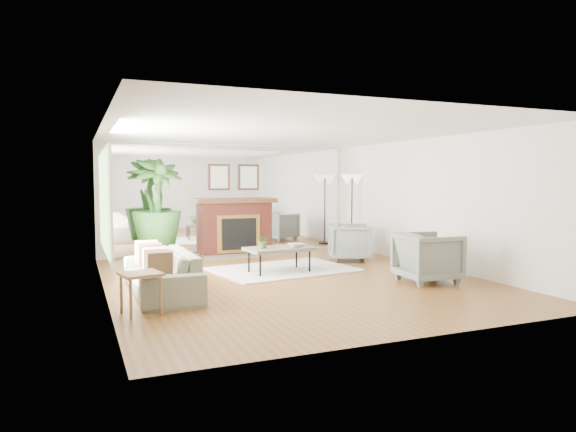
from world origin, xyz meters
name	(u,v)px	position (x,y,z in m)	size (l,w,h in m)	color
ground	(293,279)	(0.00, 0.00, 0.00)	(7.00, 7.00, 0.00)	brown
wall_left	(104,210)	(-2.99, 0.00, 1.25)	(0.02, 7.00, 2.50)	silver
wall_right	(437,203)	(2.99, 0.00, 1.25)	(0.02, 7.00, 2.50)	silver
wall_back	(233,199)	(0.00, 3.49, 1.25)	(6.00, 0.02, 2.50)	silver
mirror_panel	(234,199)	(0.00, 3.47, 1.25)	(5.40, 0.04, 2.40)	silver
window_panel	(105,202)	(-2.96, 0.40, 1.35)	(0.04, 2.40, 1.50)	#B2E09E
fireplace	(236,225)	(0.00, 3.26, 0.66)	(1.85, 0.83, 2.05)	maroon
area_rug	(283,269)	(0.19, 0.91, 0.01)	(2.51, 1.79, 0.03)	silver
coffee_table	(279,249)	(0.01, 0.64, 0.43)	(1.24, 0.79, 0.47)	#6A5E53
sofa	(161,273)	(-2.23, -0.28, 0.32)	(2.17, 0.85, 0.63)	gray
armchair_back	(350,242)	(1.93, 1.46, 0.39)	(0.83, 0.85, 0.78)	slate
armchair_front	(428,257)	(1.98, -1.05, 0.41)	(0.88, 0.90, 0.82)	slate
side_table	(141,279)	(-2.65, -1.36, 0.45)	(0.56, 0.56, 0.53)	brown
potted_ficus	(157,207)	(-1.83, 2.77, 1.14)	(1.24, 1.24, 2.14)	black
floor_lamp	(352,186)	(2.70, 2.74, 1.55)	(0.59, 0.33, 1.82)	black
tabletop_plant	(263,241)	(-0.31, 0.61, 0.61)	(0.25, 0.21, 0.27)	#315C22
fruit_bowl	(295,245)	(0.29, 0.57, 0.50)	(0.25, 0.25, 0.06)	brown
book	(291,245)	(0.31, 0.80, 0.48)	(0.22, 0.30, 0.02)	brown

